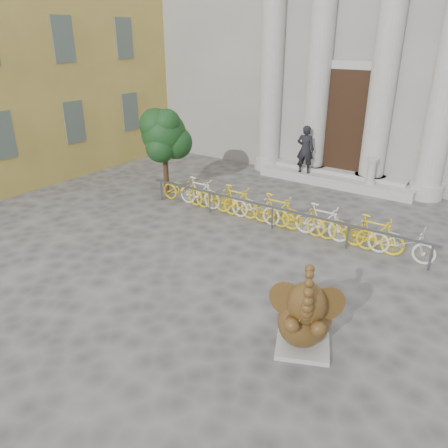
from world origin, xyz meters
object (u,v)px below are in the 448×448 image
Objects in this scene: bike_rack at (276,211)px; elephant_statue at (305,318)px; pedestrian at (305,149)px; tree at (164,135)px.

elephant_statue is at bearing -56.69° from bike_rack.
elephant_statue is 1.05× the size of pedestrian.
pedestrian is at bearing 91.86° from elephant_statue.
elephant_statue is at bearing -33.23° from tree.
tree is 5.49m from pedestrian.
elephant_statue is 0.21× the size of bike_rack.
pedestrian reaches higher than elephant_statue.
elephant_statue is at bearing 105.59° from pedestrian.
bike_rack is 5.00m from tree.
bike_rack is 4.99× the size of pedestrian.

